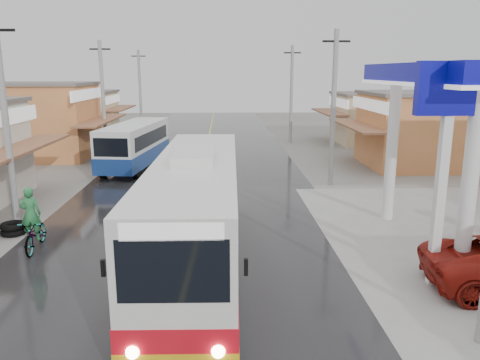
% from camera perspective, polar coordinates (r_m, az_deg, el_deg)
% --- Properties ---
extents(ground, '(120.00, 120.00, 0.00)m').
position_cam_1_polar(ground, '(10.99, -8.93, -19.76)').
color(ground, slate).
rests_on(ground, ground).
extents(road, '(12.00, 90.00, 0.02)m').
position_cam_1_polar(road, '(24.91, -4.99, -0.70)').
color(road, black).
rests_on(road, ground).
extents(centre_line, '(0.15, 90.00, 0.01)m').
position_cam_1_polar(centre_line, '(24.90, -4.99, -0.67)').
color(centre_line, '#D8CC4C').
rests_on(centre_line, road).
extents(utility_poles_left, '(1.60, 50.00, 8.00)m').
position_cam_1_polar(utility_poles_left, '(27.14, -19.82, -0.31)').
color(utility_poles_left, gray).
rests_on(utility_poles_left, ground).
extents(utility_poles_right, '(1.60, 36.00, 8.00)m').
position_cam_1_polar(utility_poles_right, '(25.53, 10.90, -0.57)').
color(utility_poles_right, gray).
rests_on(utility_poles_right, ground).
extents(coach_bus, '(2.84, 11.71, 3.64)m').
position_cam_1_polar(coach_bus, '(14.42, -5.29, -3.78)').
color(coach_bus, silver).
rests_on(coach_bus, road).
extents(second_bus, '(3.33, 8.55, 2.76)m').
position_cam_1_polar(second_bus, '(29.92, -12.67, 4.26)').
color(second_bus, silver).
rests_on(second_bus, road).
extents(cyclist, '(0.90, 2.14, 2.25)m').
position_cam_1_polar(cyclist, '(17.30, -23.77, -5.52)').
color(cyclist, black).
rests_on(cyclist, ground).
extents(tyre_stack, '(0.92, 0.92, 0.47)m').
position_cam_1_polar(tyre_stack, '(19.40, -25.93, -5.34)').
color(tyre_stack, black).
rests_on(tyre_stack, ground).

